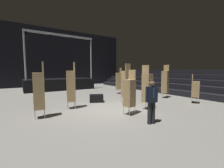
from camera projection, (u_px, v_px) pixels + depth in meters
name	position (u px, v px, depth m)	size (l,w,h in m)	color
ground_plane	(107.00, 110.00, 7.81)	(22.00, 30.00, 0.10)	gray
arena_end_wall	(51.00, 57.00, 19.95)	(22.00, 0.30, 8.00)	black
bleacher_bank_right	(184.00, 81.00, 13.53)	(3.75, 24.00, 2.25)	black
stage_riser	(60.00, 83.00, 16.51)	(7.22, 3.31, 5.93)	black
man_with_tie	(152.00, 99.00, 5.56)	(0.57, 0.30, 1.75)	black
chair_stack_front_left	(147.00, 87.00, 7.73)	(0.52, 0.52, 2.39)	#B2B5BA
chair_stack_front_right	(126.00, 83.00, 9.34)	(0.45, 0.45, 2.56)	#B2B5BA
chair_stack_mid_left	(129.00, 92.00, 6.76)	(0.51, 0.51, 2.14)	#B2B5BA
chair_stack_mid_right	(71.00, 86.00, 7.86)	(0.52, 0.52, 2.56)	#B2B5BA
chair_stack_mid_centre	(165.00, 82.00, 11.08)	(0.55, 0.55, 2.56)	#B2B5BA
chair_stack_rear_left	(39.00, 90.00, 6.23)	(0.48, 0.48, 2.48)	#B2B5BA
chair_stack_rear_right	(195.00, 89.00, 9.23)	(0.59, 0.59, 1.88)	#B2B5BA
chair_stack_rear_centre	(119.00, 81.00, 13.22)	(0.56, 0.56, 2.39)	#B2B5BA
equipment_road_case	(96.00, 98.00, 9.66)	(0.90, 0.60, 0.50)	black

